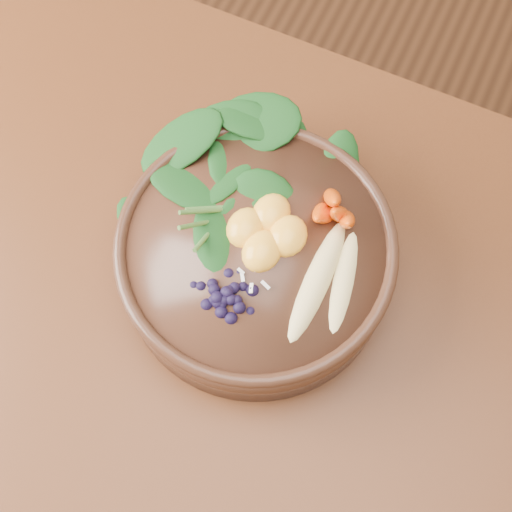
% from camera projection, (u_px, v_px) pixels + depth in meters
% --- Properties ---
extents(ground, '(4.00, 4.00, 0.00)m').
position_uv_depth(ground, '(308.00, 473.00, 1.50)').
color(ground, '#381E0F').
rests_on(ground, ground).
extents(dining_table, '(1.60, 0.90, 0.75)m').
position_uv_depth(dining_table, '(344.00, 427.00, 0.89)').
color(dining_table, '#331C0C').
rests_on(dining_table, ground).
extents(stoneware_bowl, '(0.34, 0.34, 0.08)m').
position_uv_depth(stoneware_bowl, '(256.00, 259.00, 0.82)').
color(stoneware_bowl, '#432618').
rests_on(stoneware_bowl, dining_table).
extents(kale_heap, '(0.22, 0.20, 0.05)m').
position_uv_depth(kale_heap, '(248.00, 170.00, 0.79)').
color(kale_heap, '#114012').
rests_on(kale_heap, stoneware_bowl).
extents(carrot_cluster, '(0.07, 0.07, 0.09)m').
position_uv_depth(carrot_cluster, '(341.00, 191.00, 0.76)').
color(carrot_cluster, '#E94407').
rests_on(carrot_cluster, stoneware_bowl).
extents(banana_halves, '(0.07, 0.18, 0.03)m').
position_uv_depth(banana_halves, '(332.00, 276.00, 0.76)').
color(banana_halves, '#E0CC84').
rests_on(banana_halves, stoneware_bowl).
extents(mandarin_cluster, '(0.10, 0.11, 0.03)m').
position_uv_depth(mandarin_cluster, '(267.00, 226.00, 0.78)').
color(mandarin_cluster, '#FFAD2D').
rests_on(mandarin_cluster, stoneware_bowl).
extents(blueberry_pile, '(0.16, 0.12, 0.04)m').
position_uv_depth(blueberry_pile, '(227.00, 288.00, 0.74)').
color(blueberry_pile, black).
rests_on(blueberry_pile, stoneware_bowl).
extents(coconut_flakes, '(0.11, 0.09, 0.01)m').
position_uv_depth(coconut_flakes, '(248.00, 260.00, 0.77)').
color(coconut_flakes, white).
rests_on(coconut_flakes, stoneware_bowl).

